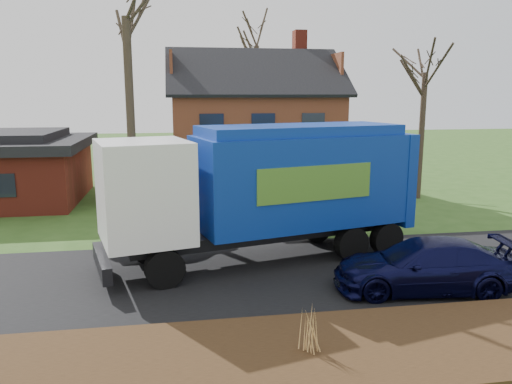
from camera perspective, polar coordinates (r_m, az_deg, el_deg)
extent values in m
plane|color=#2E4F1A|center=(15.91, 0.09, -9.49)|extent=(120.00, 120.00, 0.00)
cube|color=black|center=(15.90, 0.09, -9.45)|extent=(80.00, 7.00, 0.02)
cube|color=black|center=(11.12, 4.73, -18.27)|extent=(80.00, 3.50, 0.30)
cube|color=#BCB397|center=(29.34, -0.46, 2.81)|extent=(9.00, 7.50, 2.70)
cube|color=#522617|center=(29.07, -0.47, 8.18)|extent=(9.00, 7.50, 2.80)
cube|color=maroon|center=(30.73, 4.99, 16.44)|extent=(0.70, 0.90, 1.60)
cube|color=#BCB397|center=(28.57, -12.70, 2.21)|extent=(3.50, 5.50, 2.60)
cube|color=black|center=(28.40, -12.82, 5.04)|extent=(3.90, 5.90, 0.24)
cylinder|color=black|center=(14.98, -10.39, -8.61)|extent=(1.24, 0.66, 1.18)
cylinder|color=black|center=(17.19, -12.14, -6.08)|extent=(1.24, 0.66, 1.18)
cylinder|color=black|center=(17.43, 10.83, -5.79)|extent=(1.24, 0.66, 1.18)
cylinder|color=black|center=(19.37, 6.94, -3.95)|extent=(1.24, 0.66, 1.18)
cylinder|color=black|center=(18.27, 14.69, -5.17)|extent=(1.24, 0.66, 1.18)
cylinder|color=black|center=(20.12, 10.58, -3.49)|extent=(1.24, 0.66, 1.18)
cube|color=black|center=(17.15, 1.70, -4.58)|extent=(9.76, 3.63, 0.40)
cube|color=white|center=(15.50, -12.65, 0.11)|extent=(3.20, 3.36, 3.05)
cube|color=black|center=(15.30, -17.25, 0.39)|extent=(0.68, 2.44, 1.02)
cube|color=black|center=(15.85, -17.19, -7.69)|extent=(0.95, 2.81, 0.51)
cube|color=navy|center=(17.23, 4.98, 1.44)|extent=(7.59, 4.44, 3.05)
cube|color=navy|center=(17.02, 5.08, 7.07)|extent=(7.18, 4.03, 0.34)
cube|color=navy|center=(19.22, 14.71, 1.78)|extent=(1.07, 2.89, 3.28)
cube|color=#497D29|center=(15.89, 6.87, 0.99)|extent=(3.96, 1.01, 1.13)
cube|color=#497D29|center=(18.40, 2.43, 2.45)|extent=(3.96, 1.01, 1.13)
imported|color=#9D9FA5|center=(19.28, -10.87, -3.70)|extent=(4.68, 2.53, 1.47)
imported|color=#0B0C33|center=(15.31, 18.67, -7.95)|extent=(5.40, 2.75, 1.50)
cylinder|color=#392F22|center=(22.59, -14.12, 7.76)|extent=(0.37, 0.37, 8.81)
cylinder|color=#3A2D22|center=(28.29, 18.37, 6.03)|extent=(0.31, 0.31, 6.71)
cylinder|color=#3C3024|center=(35.74, 0.07, 9.28)|extent=(0.34, 0.34, 8.87)
cone|color=tan|center=(10.86, 6.44, -15.21)|extent=(0.04, 0.04, 0.99)
cone|color=tan|center=(10.82, 5.61, -15.29)|extent=(0.04, 0.04, 0.99)
cone|color=tan|center=(10.90, 7.26, -15.13)|extent=(0.04, 0.04, 0.99)
cone|color=tan|center=(10.97, 6.26, -14.93)|extent=(0.04, 0.04, 0.99)
cone|color=tan|center=(10.75, 6.62, -15.50)|extent=(0.04, 0.04, 0.99)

